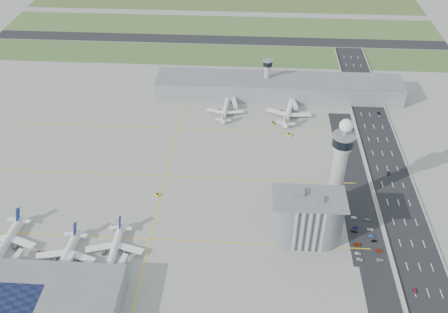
# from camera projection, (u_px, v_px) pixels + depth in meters

# --- Properties ---
(ground) EXTENTS (1000.00, 1000.00, 0.00)m
(ground) POSITION_uv_depth(u_px,v_px,m) (221.00, 208.00, 319.47)
(ground) COLOR #9E9B93
(grass_strip_0) EXTENTS (480.00, 50.00, 0.08)m
(grass_strip_0) POSITION_uv_depth(u_px,v_px,m) (216.00, 55.00, 500.39)
(grass_strip_0) COLOR #46642F
(grass_strip_0) RESTS_ON ground
(grass_strip_1) EXTENTS (480.00, 60.00, 0.08)m
(grass_strip_1) POSITION_uv_depth(u_px,v_px,m) (221.00, 26.00, 560.38)
(grass_strip_1) COLOR #45632F
(grass_strip_1) RESTS_ON ground
(grass_strip_2) EXTENTS (480.00, 70.00, 0.08)m
(grass_strip_2) POSITION_uv_depth(u_px,v_px,m) (225.00, 1.00, 624.36)
(grass_strip_2) COLOR #4B5E2C
(grass_strip_2) RESTS_ON ground
(runway) EXTENTS (480.00, 22.00, 0.10)m
(runway) POSITION_uv_depth(u_px,v_px,m) (218.00, 40.00, 529.97)
(runway) COLOR black
(runway) RESTS_ON ground
(highway) EXTENTS (28.00, 500.00, 0.10)m
(highway) POSITION_uv_depth(u_px,v_px,m) (403.00, 215.00, 313.80)
(highway) COLOR black
(highway) RESTS_ON ground
(barrier_left) EXTENTS (0.60, 500.00, 1.20)m
(barrier_left) POSITION_uv_depth(u_px,v_px,m) (380.00, 214.00, 314.16)
(barrier_left) COLOR #9E9E99
(barrier_left) RESTS_ON ground
(barrier_right) EXTENTS (0.60, 500.00, 1.20)m
(barrier_right) POSITION_uv_depth(u_px,v_px,m) (426.00, 216.00, 312.78)
(barrier_right) COLOR #9E9E99
(barrier_right) RESTS_ON ground
(landside_road) EXTENTS (18.00, 260.00, 0.08)m
(landside_road) POSITION_uv_depth(u_px,v_px,m) (365.00, 225.00, 307.03)
(landside_road) COLOR black
(landside_road) RESTS_ON ground
(parking_lot) EXTENTS (20.00, 44.00, 0.10)m
(parking_lot) POSITION_uv_depth(u_px,v_px,m) (365.00, 239.00, 297.53)
(parking_lot) COLOR black
(parking_lot) RESTS_ON ground
(taxiway_line_h_0) EXTENTS (260.00, 0.60, 0.01)m
(taxiway_line_h_0) POSITION_uv_depth(u_px,v_px,m) (151.00, 239.00, 297.43)
(taxiway_line_h_0) COLOR yellow
(taxiway_line_h_0) RESTS_ON ground
(taxiway_line_h_1) EXTENTS (260.00, 0.60, 0.01)m
(taxiway_line_h_1) POSITION_uv_depth(u_px,v_px,m) (166.00, 176.00, 345.42)
(taxiway_line_h_1) COLOR yellow
(taxiway_line_h_1) RESTS_ON ground
(taxiway_line_h_2) EXTENTS (260.00, 0.60, 0.01)m
(taxiway_line_h_2) POSITION_uv_depth(u_px,v_px,m) (178.00, 128.00, 393.41)
(taxiway_line_h_2) COLOR yellow
(taxiway_line_h_2) RESTS_ON ground
(taxiway_line_v) EXTENTS (0.60, 260.00, 0.01)m
(taxiway_line_v) POSITION_uv_depth(u_px,v_px,m) (166.00, 176.00, 345.42)
(taxiway_line_v) COLOR yellow
(taxiway_line_v) RESTS_ON ground
(control_tower) EXTENTS (14.00, 14.00, 64.50)m
(control_tower) POSITION_uv_depth(u_px,v_px,m) (340.00, 161.00, 301.38)
(control_tower) COLOR #ADAAA5
(control_tower) RESTS_ON ground
(secondary_tower) EXTENTS (8.60, 8.60, 31.90)m
(secondary_tower) POSITION_uv_depth(u_px,v_px,m) (267.00, 74.00, 426.72)
(secondary_tower) COLOR #ADAAA5
(secondary_tower) RESTS_ON ground
(admin_building) EXTENTS (42.00, 24.00, 33.50)m
(admin_building) POSITION_uv_depth(u_px,v_px,m) (307.00, 218.00, 290.17)
(admin_building) COLOR #B2B2B7
(admin_building) RESTS_ON ground
(terminal_pier) EXTENTS (210.00, 32.00, 15.80)m
(terminal_pier) POSITION_uv_depth(u_px,v_px,m) (278.00, 87.00, 431.16)
(terminal_pier) COLOR gray
(terminal_pier) RESTS_ON ground
(near_terminal) EXTENTS (84.00, 42.00, 13.00)m
(near_terminal) POSITION_uv_depth(u_px,v_px,m) (38.00, 300.00, 254.34)
(near_terminal) COLOR gray
(near_terminal) RESTS_ON ground
(airplane_near_a) EXTENTS (38.83, 44.87, 11.99)m
(airplane_near_a) POSITION_uv_depth(u_px,v_px,m) (4.00, 239.00, 289.31)
(airplane_near_a) COLOR white
(airplane_near_a) RESTS_ON ground
(airplane_near_b) EXTENTS (37.39, 43.25, 11.59)m
(airplane_near_b) POSITION_uv_depth(u_px,v_px,m) (64.00, 254.00, 280.29)
(airplane_near_b) COLOR white
(airplane_near_b) RESTS_ON ground
(airplane_near_c) EXTENTS (35.03, 41.04, 11.37)m
(airplane_near_c) POSITION_uv_depth(u_px,v_px,m) (114.00, 246.00, 285.12)
(airplane_near_c) COLOR white
(airplane_near_c) RESTS_ON ground
(airplane_far_a) EXTENTS (32.97, 38.22, 10.30)m
(airplane_far_a) POSITION_uv_depth(u_px,v_px,m) (225.00, 108.00, 408.62)
(airplane_far_a) COLOR white
(airplane_far_a) RESTS_ON ground
(airplane_far_b) EXTENTS (44.48, 49.82, 12.31)m
(airplane_far_b) POSITION_uv_depth(u_px,v_px,m) (289.00, 109.00, 405.44)
(airplane_far_b) COLOR white
(airplane_far_b) RESTS_ON ground
(jet_bridge_near_0) EXTENTS (5.39, 14.31, 5.70)m
(jet_bridge_near_0) POSITION_uv_depth(u_px,v_px,m) (9.00, 271.00, 274.52)
(jet_bridge_near_0) COLOR silver
(jet_bridge_near_0) RESTS_ON ground
(jet_bridge_near_1) EXTENTS (5.39, 14.31, 5.70)m
(jet_bridge_near_1) POSITION_uv_depth(u_px,v_px,m) (62.00, 273.00, 273.05)
(jet_bridge_near_1) COLOR silver
(jet_bridge_near_1) RESTS_ON ground
(jet_bridge_near_2) EXTENTS (5.39, 14.31, 5.70)m
(jet_bridge_near_2) POSITION_uv_depth(u_px,v_px,m) (116.00, 276.00, 271.58)
(jet_bridge_near_2) COLOR silver
(jet_bridge_near_2) RESTS_ON ground
(jet_bridge_far_0) EXTENTS (5.39, 14.31, 5.70)m
(jet_bridge_far_0) POSITION_uv_depth(u_px,v_px,m) (233.00, 100.00, 423.24)
(jet_bridge_far_0) COLOR silver
(jet_bridge_far_0) RESTS_ON ground
(jet_bridge_far_1) EXTENTS (5.39, 14.31, 5.70)m
(jet_bridge_far_1) POSITION_uv_depth(u_px,v_px,m) (292.00, 102.00, 420.79)
(jet_bridge_far_1) COLOR silver
(jet_bridge_far_1) RESTS_ON ground
(tug_0) EXTENTS (2.23, 3.13, 1.77)m
(tug_0) POSITION_uv_depth(u_px,v_px,m) (39.00, 252.00, 287.76)
(tug_0) COLOR orange
(tug_0) RESTS_ON ground
(tug_1) EXTENTS (2.71, 3.80, 2.13)m
(tug_1) POSITION_uv_depth(u_px,v_px,m) (75.00, 255.00, 285.82)
(tug_1) COLOR gold
(tug_1) RESTS_ON ground
(tug_2) EXTENTS (4.16, 4.01, 2.00)m
(tug_2) POSITION_uv_depth(u_px,v_px,m) (113.00, 227.00, 304.35)
(tug_2) COLOR yellow
(tug_2) RESTS_ON ground
(tug_3) EXTENTS (3.61, 3.39, 1.73)m
(tug_3) POSITION_uv_depth(u_px,v_px,m) (157.00, 195.00, 328.42)
(tug_3) COLOR gold
(tug_3) RESTS_ON ground
(tug_4) EXTENTS (3.54, 4.14, 2.03)m
(tug_4) POSITION_uv_depth(u_px,v_px,m) (273.00, 123.00, 397.93)
(tug_4) COLOR gold
(tug_4) RESTS_ON ground
(tug_5) EXTENTS (3.92, 2.91, 2.13)m
(tug_5) POSITION_uv_depth(u_px,v_px,m) (289.00, 135.00, 384.50)
(tug_5) COLOR yellow
(tug_5) RESTS_ON ground
(car_lot_0) EXTENTS (4.00, 2.16, 1.29)m
(car_lot_0) POSITION_uv_depth(u_px,v_px,m) (360.00, 259.00, 283.94)
(car_lot_0) COLOR silver
(car_lot_0) RESTS_ON ground
(car_lot_1) EXTENTS (3.53, 1.27, 1.16)m
(car_lot_1) POSITION_uv_depth(u_px,v_px,m) (358.00, 253.00, 287.59)
(car_lot_1) COLOR #A6A7AE
(car_lot_1) RESTS_ON ground
(car_lot_2) EXTENTS (4.59, 2.20, 1.26)m
(car_lot_2) POSITION_uv_depth(u_px,v_px,m) (358.00, 244.00, 293.22)
(car_lot_2) COLOR #902E06
(car_lot_2) RESTS_ON ground
(car_lot_3) EXTENTS (4.42, 2.15, 1.24)m
(car_lot_3) POSITION_uv_depth(u_px,v_px,m) (355.00, 231.00, 301.85)
(car_lot_3) COLOR black
(car_lot_3) RESTS_ON ground
(car_lot_4) EXTENTS (3.50, 1.77, 1.14)m
(car_lot_4) POSITION_uv_depth(u_px,v_px,m) (356.00, 227.00, 304.62)
(car_lot_4) COLOR navy
(car_lot_4) RESTS_ON ground
(car_lot_5) EXTENTS (3.75, 1.59, 1.20)m
(car_lot_5) POSITION_uv_depth(u_px,v_px,m) (354.00, 218.00, 311.34)
(car_lot_5) COLOR silver
(car_lot_5) RESTS_ON ground
(car_lot_6) EXTENTS (4.27, 2.19, 1.15)m
(car_lot_6) POSITION_uv_depth(u_px,v_px,m) (380.00, 260.00, 283.62)
(car_lot_6) COLOR #ACACAC
(car_lot_6) RESTS_ON ground
(car_lot_7) EXTENTS (4.61, 2.42, 1.28)m
(car_lot_7) POSITION_uv_depth(u_px,v_px,m) (379.00, 251.00, 289.27)
(car_lot_7) COLOR #A12E12
(car_lot_7) RESTS_ON ground
(car_lot_8) EXTENTS (3.23, 1.33, 1.10)m
(car_lot_8) POSITION_uv_depth(u_px,v_px,m) (374.00, 241.00, 295.60)
(car_lot_8) COLOR black
(car_lot_8) RESTS_ON ground
(car_lot_9) EXTENTS (4.10, 1.90, 1.30)m
(car_lot_9) POSITION_uv_depth(u_px,v_px,m) (372.00, 236.00, 298.43)
(car_lot_9) COLOR navy
(car_lot_9) RESTS_ON ground
(car_lot_10) EXTENTS (3.98, 1.90, 1.09)m
(car_lot_10) POSITION_uv_depth(u_px,v_px,m) (370.00, 229.00, 303.11)
(car_lot_10) COLOR white
(car_lot_10) RESTS_ON ground
(car_lot_11) EXTENTS (4.55, 2.05, 1.29)m
(car_lot_11) POSITION_uv_depth(u_px,v_px,m) (368.00, 220.00, 309.88)
(car_lot_11) COLOR gray
(car_lot_11) RESTS_ON ground
(car_hw_0) EXTENTS (1.62, 3.52, 1.17)m
(car_hw_0) POSITION_uv_depth(u_px,v_px,m) (415.00, 291.00, 266.37)
(car_hw_0) COLOR maroon
(car_hw_0) RESTS_ON ground
(car_hw_1) EXTENTS (1.37, 3.50, 1.13)m
(car_hw_1) POSITION_uv_depth(u_px,v_px,m) (388.00, 173.00, 346.97)
(car_hw_1) COLOR black
(car_hw_1) RESTS_ON ground
(car_hw_2) EXTENTS (1.98, 4.19, 1.16)m
(car_hw_2) POSITION_uv_depth(u_px,v_px,m) (379.00, 113.00, 410.42)
(car_hw_2) COLOR #0F1E47
(car_hw_2) RESTS_ON ground
(car_hw_4) EXTENTS (1.63, 3.83, 1.29)m
(car_hw_4) POSITION_uv_depth(u_px,v_px,m) (351.00, 80.00, 456.35)
(car_hw_4) COLOR #9AA1AD
(car_hw_4) RESTS_ON ground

